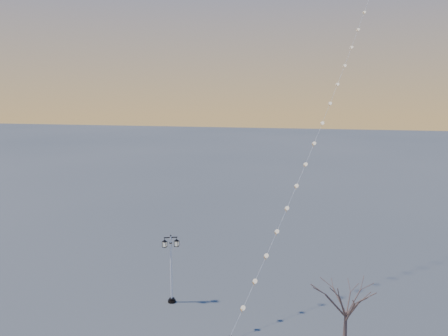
# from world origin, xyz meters

# --- Properties ---
(ground) EXTENTS (300.00, 300.00, 0.00)m
(ground) POSITION_xyz_m (0.00, 0.00, 0.00)
(ground) COLOR #4B4D4C
(ground) RESTS_ON ground
(street_lamp) EXTENTS (1.09, 0.68, 4.51)m
(street_lamp) POSITION_xyz_m (-2.14, 3.80, 2.50)
(street_lamp) COLOR black
(street_lamp) RESTS_ON ground
(bare_tree) EXTENTS (2.51, 2.51, 4.16)m
(bare_tree) POSITION_xyz_m (8.50, 0.23, 2.89)
(bare_tree) COLOR brown
(bare_tree) RESTS_ON ground
(kite_train) EXTENTS (13.40, 30.67, 37.42)m
(kite_train) POSITION_xyz_m (8.87, 15.23, 18.60)
(kite_train) COLOR black
(kite_train) RESTS_ON ground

